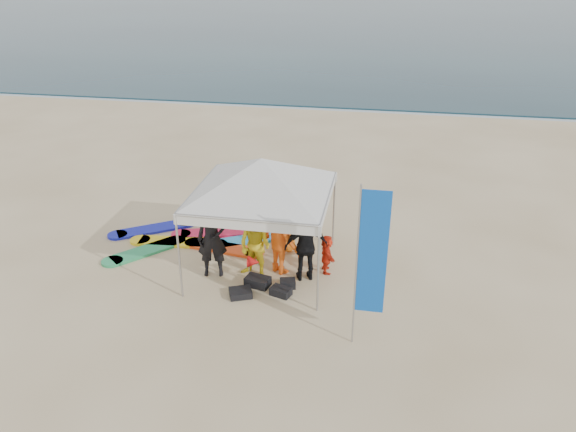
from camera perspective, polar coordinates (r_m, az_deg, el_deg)
The scene contains 14 objects.
ground at distance 12.44m, azimuth -6.79°, elevation -9.70°, with size 120.00×120.00×0.00m, color beige.
ocean at distance 70.13m, azimuth 8.14°, elevation 19.14°, with size 160.00×84.00×0.08m, color #0C2633.
shoreline_foam at distance 28.97m, azimuth 3.70°, elevation 10.96°, with size 160.00×1.20×0.01m, color silver.
person_black_a at distance 13.36m, azimuth -7.70°, elevation -2.28°, with size 0.71×0.46×1.94m, color black.
person_yellow at distance 13.22m, azimuth -3.37°, elevation -3.03°, with size 0.82×0.64×1.68m, color yellow.
person_orange_a at distance 13.37m, azimuth -0.72°, elevation -2.07°, with size 1.24×0.71×1.92m, color #F35915.
person_black_b at distance 13.10m, azimuth 1.86°, elevation -3.09°, with size 1.03×0.43×1.75m, color black.
person_orange_b at distance 14.38m, azimuth -0.44°, elevation -0.64°, with size 0.80×0.52×1.64m, color orange.
person_seated at distance 13.60m, azimuth 3.95°, elevation -3.87°, with size 0.91×0.29×0.98m, color red.
canopy_tent at distance 12.74m, azimuth -2.72°, elevation 5.83°, with size 4.36×4.36×3.29m.
feather_flag at distance 10.50m, azimuth 8.42°, elevation -3.99°, with size 0.58×0.04×3.41m.
marker_pennant at distance 13.24m, azimuth -3.50°, elevation -4.69°, with size 0.28×0.28×0.64m.
gear_pile at distance 13.05m, azimuth -2.59°, elevation -7.20°, with size 1.50×1.02×0.22m.
surfboard_spread at distance 15.42m, azimuth -9.51°, elevation -2.39°, with size 4.80×2.87×0.07m.
Camera 1 is at (3.26, -9.71, 7.07)m, focal length 35.00 mm.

